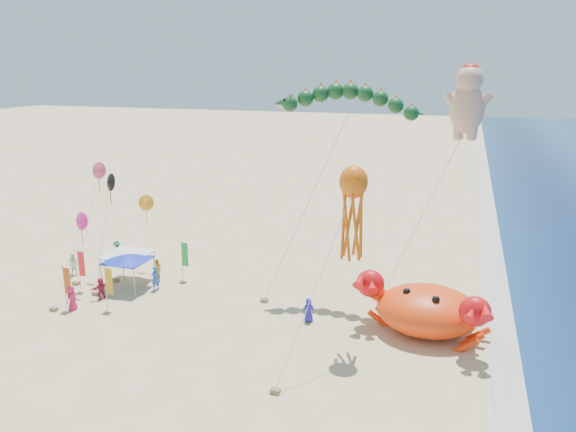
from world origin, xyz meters
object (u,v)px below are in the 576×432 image
object	(u,v)px
cherub_kite	(468,100)
octopus_kite	(352,206)
crab_inflatable	(427,309)
dragon_kite	(347,105)
canopy_blue	(127,258)
canopy_white	(127,252)

from	to	relation	value
cherub_kite	octopus_kite	distance (m)	14.39
crab_inflatable	dragon_kite	xyz separation A→B (m)	(-6.41, 4.87, 12.03)
canopy_blue	canopy_white	bearing A→B (deg)	124.52
dragon_kite	canopy_white	distance (m)	20.00
octopus_kite	canopy_blue	world-z (taller)	octopus_kite
crab_inflatable	canopy_blue	size ratio (longest dim) A/B	2.64
cherub_kite	canopy_white	distance (m)	27.63
dragon_kite	canopy_white	xyz separation A→B (m)	(-16.29, -2.91, -11.24)
crab_inflatable	octopus_kite	xyz separation A→B (m)	(-4.35, -2.90, 6.97)
crab_inflatable	dragon_kite	distance (m)	14.47
dragon_kite	cherub_kite	distance (m)	8.90
canopy_white	dragon_kite	bearing A→B (deg)	10.13
dragon_kite	cherub_kite	bearing A→B (deg)	29.09
crab_inflatable	cherub_kite	size ratio (longest dim) A/B	0.52
crab_inflatable	canopy_blue	xyz separation A→B (m)	(-21.88, 0.78, 0.79)
crab_inflatable	canopy_white	size ratio (longest dim) A/B	2.44
cherub_kite	canopy_white	xyz separation A→B (m)	(-24.07, -7.24, -11.47)
canopy_blue	canopy_white	xyz separation A→B (m)	(-0.81, 1.18, 0.00)
crab_inflatable	canopy_white	distance (m)	22.79
canopy_white	crab_inflatable	bearing A→B (deg)	-4.93
dragon_kite	canopy_blue	distance (m)	19.56
crab_inflatable	dragon_kite	size ratio (longest dim) A/B	0.58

